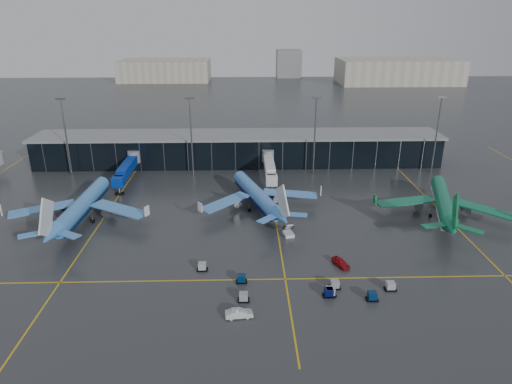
{
  "coord_description": "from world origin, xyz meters",
  "views": [
    {
      "loc": [
        1.93,
        -93.94,
        49.89
      ],
      "look_at": [
        5.0,
        18.0,
        6.0
      ],
      "focal_mm": 32.0,
      "sensor_mm": 36.0,
      "label": 1
    }
  ],
  "objects_px": {
    "service_van_red": "(341,262)",
    "service_van_white": "(239,313)",
    "airliner_klm_near": "(256,186)",
    "airliner_aer_lingus": "(444,193)",
    "airliner_arkefly": "(81,196)",
    "mobile_airstair": "(288,233)",
    "baggage_carts": "(304,287)"
  },
  "relations": [
    {
      "from": "airliner_arkefly",
      "to": "mobile_airstair",
      "type": "distance_m",
      "value": 53.52
    },
    {
      "from": "airliner_aer_lingus",
      "to": "airliner_klm_near",
      "type": "bearing_deg",
      "value": -170.71
    },
    {
      "from": "mobile_airstair",
      "to": "service_van_white",
      "type": "relative_size",
      "value": 0.73
    },
    {
      "from": "airliner_arkefly",
      "to": "service_van_white",
      "type": "distance_m",
      "value": 58.73
    },
    {
      "from": "airliner_klm_near",
      "to": "service_van_white",
      "type": "distance_m",
      "value": 49.27
    },
    {
      "from": "airliner_aer_lingus",
      "to": "mobile_airstair",
      "type": "distance_m",
      "value": 43.32
    },
    {
      "from": "airliner_klm_near",
      "to": "service_van_white",
      "type": "bearing_deg",
      "value": -113.29
    },
    {
      "from": "airliner_klm_near",
      "to": "airliner_aer_lingus",
      "type": "distance_m",
      "value": 49.27
    },
    {
      "from": "mobile_airstair",
      "to": "service_van_white",
      "type": "height_order",
      "value": "mobile_airstair"
    },
    {
      "from": "service_van_white",
      "to": "airliner_arkefly",
      "type": "bearing_deg",
      "value": 37.97
    },
    {
      "from": "mobile_airstair",
      "to": "airliner_arkefly",
      "type": "bearing_deg",
      "value": 157.13
    },
    {
      "from": "mobile_airstair",
      "to": "service_van_red",
      "type": "distance_m",
      "value": 17.47
    },
    {
      "from": "airliner_klm_near",
      "to": "service_van_red",
      "type": "bearing_deg",
      "value": -80.0
    },
    {
      "from": "airliner_arkefly",
      "to": "service_van_white",
      "type": "height_order",
      "value": "airliner_arkefly"
    },
    {
      "from": "airliner_klm_near",
      "to": "baggage_carts",
      "type": "distance_m",
      "value": 41.8
    },
    {
      "from": "service_van_red",
      "to": "service_van_white",
      "type": "bearing_deg",
      "value": -166.56
    },
    {
      "from": "service_van_red",
      "to": "service_van_white",
      "type": "height_order",
      "value": "service_van_red"
    },
    {
      "from": "airliner_aer_lingus",
      "to": "service_van_red",
      "type": "xyz_separation_m",
      "value": [
        -31.86,
        -25.14,
        -5.54
      ]
    },
    {
      "from": "baggage_carts",
      "to": "airliner_aer_lingus",
      "type": "bearing_deg",
      "value": 39.85
    },
    {
      "from": "service_van_red",
      "to": "airliner_aer_lingus",
      "type": "bearing_deg",
      "value": 13.27
    },
    {
      "from": "airliner_arkefly",
      "to": "mobile_airstair",
      "type": "relative_size",
      "value": 11.97
    },
    {
      "from": "service_van_white",
      "to": "baggage_carts",
      "type": "bearing_deg",
      "value": -62.84
    },
    {
      "from": "airliner_arkefly",
      "to": "service_van_red",
      "type": "distance_m",
      "value": 67.04
    },
    {
      "from": "airliner_aer_lingus",
      "to": "baggage_carts",
      "type": "bearing_deg",
      "value": -123.12
    },
    {
      "from": "airliner_arkefly",
      "to": "baggage_carts",
      "type": "distance_m",
      "value": 63.24
    },
    {
      "from": "airliner_klm_near",
      "to": "baggage_carts",
      "type": "relative_size",
      "value": 1.03
    },
    {
      "from": "airliner_arkefly",
      "to": "baggage_carts",
      "type": "relative_size",
      "value": 1.09
    },
    {
      "from": "airliner_klm_near",
      "to": "airliner_aer_lingus",
      "type": "height_order",
      "value": "airliner_aer_lingus"
    },
    {
      "from": "airliner_klm_near",
      "to": "airliner_aer_lingus",
      "type": "relative_size",
      "value": 0.98
    },
    {
      "from": "service_van_white",
      "to": "service_van_red",
      "type": "bearing_deg",
      "value": -57.41
    },
    {
      "from": "mobile_airstair",
      "to": "airliner_aer_lingus",
      "type": "bearing_deg",
      "value": 3.06
    },
    {
      "from": "airliner_klm_near",
      "to": "service_van_red",
      "type": "xyz_separation_m",
      "value": [
        16.97,
        -31.78,
        -5.38
      ]
    }
  ]
}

